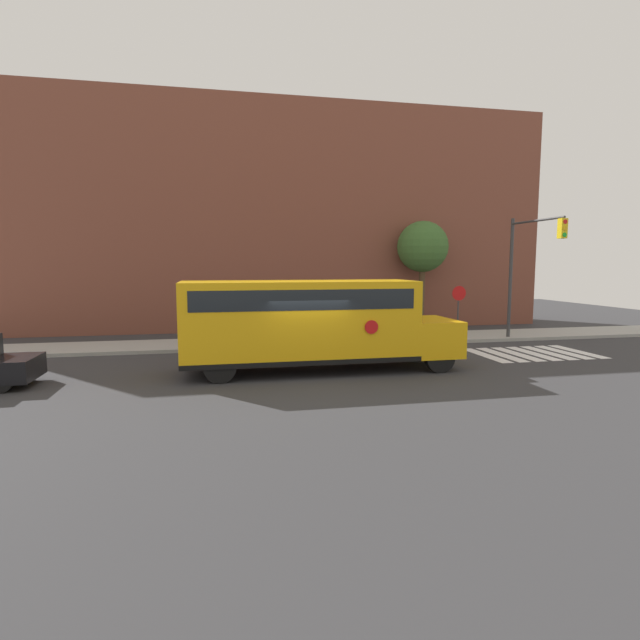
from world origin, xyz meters
name	(u,v)px	position (x,y,z in m)	size (l,w,h in m)	color
ground_plane	(306,375)	(0.00, 0.00, 0.00)	(60.00, 60.00, 0.00)	#333335
sidewalk_strip	(281,342)	(0.00, 6.50, 0.07)	(44.00, 3.00, 0.15)	#9E9E99
building_backdrop	(265,218)	(0.00, 13.00, 6.19)	(32.00, 4.00, 12.38)	brown
crosswalk_stripes	(533,353)	(9.75, 2.00, 0.00)	(4.70, 3.20, 0.01)	white
school_bus	(309,320)	(0.23, 0.52, 1.75)	(9.31, 2.57, 3.06)	#EAA80F
stop_sign	(458,305)	(8.11, 5.30, 1.72)	(0.67, 0.10, 2.62)	#38383A
traffic_light	(526,260)	(10.87, 4.36, 3.82)	(0.28, 3.72, 5.74)	#38383A
tree_near_sidewalk	(423,248)	(8.30, 9.97, 4.51)	(2.78, 2.78, 5.95)	brown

